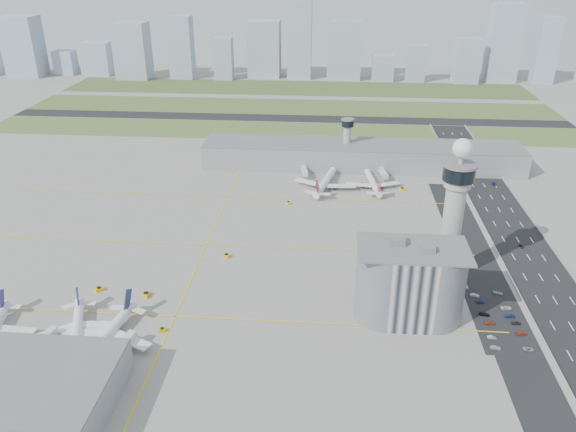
# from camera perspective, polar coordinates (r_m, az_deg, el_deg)

# --- Properties ---
(ground) EXTENTS (1000.00, 1000.00, 0.00)m
(ground) POSITION_cam_1_polar(r_m,az_deg,el_deg) (248.99, -0.66, -6.59)
(ground) COLOR #9C9991
(grass_strip_0) EXTENTS (480.00, 50.00, 0.08)m
(grass_strip_0) POSITION_cam_1_polar(r_m,az_deg,el_deg) (456.42, -0.58, 8.66)
(grass_strip_0) COLOR #466731
(grass_strip_0) RESTS_ON ground
(grass_strip_1) EXTENTS (480.00, 60.00, 0.08)m
(grass_strip_1) POSITION_cam_1_polar(r_m,az_deg,el_deg) (528.40, 0.17, 11.01)
(grass_strip_1) COLOR #475A2B
(grass_strip_1) RESTS_ON ground
(grass_strip_2) EXTENTS (480.00, 70.00, 0.08)m
(grass_strip_2) POSITION_cam_1_polar(r_m,az_deg,el_deg) (605.98, 0.78, 12.89)
(grass_strip_2) COLOR #3B5528
(grass_strip_2) RESTS_ON ground
(runway) EXTENTS (480.00, 22.00, 0.10)m
(runway) POSITION_cam_1_polar(r_m,az_deg,el_deg) (491.81, -0.18, 9.90)
(runway) COLOR black
(runway) RESTS_ON ground
(highway) EXTENTS (28.00, 500.00, 0.10)m
(highway) POSITION_cam_1_polar(r_m,az_deg,el_deg) (265.75, 25.08, -7.03)
(highway) COLOR black
(highway) RESTS_ON ground
(barrier_left) EXTENTS (0.60, 500.00, 1.20)m
(barrier_left) POSITION_cam_1_polar(r_m,az_deg,el_deg) (260.79, 22.20, -6.94)
(barrier_left) COLOR #9E9E99
(barrier_left) RESTS_ON ground
(landside_road) EXTENTS (18.00, 260.00, 0.08)m
(landside_road) POSITION_cam_1_polar(r_m,az_deg,el_deg) (249.80, 20.37, -8.27)
(landside_road) COLOR black
(landside_road) RESTS_ON ground
(parking_lot) EXTENTS (20.00, 44.00, 0.10)m
(parking_lot) POSITION_cam_1_polar(r_m,az_deg,el_deg) (239.71, 20.60, -9.85)
(parking_lot) COLOR black
(parking_lot) RESTS_ON ground
(taxiway_line_h_0) EXTENTS (260.00, 0.60, 0.01)m
(taxiway_line_h_0) POSITION_cam_1_polar(r_m,az_deg,el_deg) (231.26, -11.43, -9.97)
(taxiway_line_h_0) COLOR yellow
(taxiway_line_h_0) RESTS_ON ground
(taxiway_line_h_1) EXTENTS (260.00, 0.60, 0.01)m
(taxiway_line_h_1) POSITION_cam_1_polar(r_m,az_deg,el_deg) (280.51, -8.27, -2.92)
(taxiway_line_h_1) COLOR yellow
(taxiway_line_h_1) RESTS_ON ground
(taxiway_line_h_2) EXTENTS (260.00, 0.60, 0.01)m
(taxiway_line_h_2) POSITION_cam_1_polar(r_m,az_deg,el_deg) (333.31, -6.10, 1.97)
(taxiway_line_h_2) COLOR yellow
(taxiway_line_h_2) RESTS_ON ground
(taxiway_line_v) EXTENTS (0.60, 260.00, 0.01)m
(taxiway_line_v) POSITION_cam_1_polar(r_m,az_deg,el_deg) (280.51, -8.27, -2.92)
(taxiway_line_v) COLOR yellow
(taxiway_line_v) RESTS_ON ground
(control_tower) EXTENTS (14.00, 14.00, 64.50)m
(control_tower) POSITION_cam_1_polar(r_m,az_deg,el_deg) (244.33, 16.55, 0.94)
(control_tower) COLOR #ADAAA5
(control_tower) RESTS_ON ground
(secondary_tower) EXTENTS (8.60, 8.60, 31.90)m
(secondary_tower) POSITION_cam_1_polar(r_m,az_deg,el_deg) (377.61, 6.02, 7.87)
(secondary_tower) COLOR #ADAAA5
(secondary_tower) RESTS_ON ground
(admin_building) EXTENTS (42.00, 24.00, 33.50)m
(admin_building) POSITION_cam_1_polar(r_m,az_deg,el_deg) (223.73, 12.26, -6.67)
(admin_building) COLOR #B2B2B7
(admin_building) RESTS_ON ground
(terminal_pier) EXTENTS (210.00, 32.00, 15.80)m
(terminal_pier) POSITION_cam_1_polar(r_m,az_deg,el_deg) (379.54, 7.46, 6.15)
(terminal_pier) COLOR gray
(terminal_pier) RESTS_ON ground
(airplane_near_b) EXTENTS (44.04, 47.44, 10.77)m
(airplane_near_b) POSITION_cam_1_polar(r_m,az_deg,el_deg) (227.74, -20.74, -10.27)
(airplane_near_b) COLOR white
(airplane_near_b) RESTS_ON ground
(airplane_near_c) EXTENTS (42.55, 47.91, 11.99)m
(airplane_near_c) POSITION_cam_1_polar(r_m,az_deg,el_deg) (219.31, -18.23, -11.14)
(airplane_near_c) COLOR white
(airplane_near_c) RESTS_ON ground
(airplane_far_a) EXTENTS (47.35, 52.53, 12.69)m
(airplane_far_a) POSITION_cam_1_polar(r_m,az_deg,el_deg) (342.86, 3.81, 3.89)
(airplane_far_a) COLOR white
(airplane_far_a) RESTS_ON ground
(airplane_far_b) EXTENTS (39.12, 44.28, 11.23)m
(airplane_far_b) POSITION_cam_1_polar(r_m,az_deg,el_deg) (346.53, 8.64, 3.76)
(airplane_far_b) COLOR white
(airplane_far_b) RESTS_ON ground
(jet_bridge_near_1) EXTENTS (5.39, 14.31, 5.70)m
(jet_bridge_near_1) POSITION_cam_1_polar(r_m,az_deg,el_deg) (222.57, -24.64, -12.78)
(jet_bridge_near_1) COLOR silver
(jet_bridge_near_1) RESTS_ON ground
(jet_bridge_near_2) EXTENTS (5.39, 14.31, 5.70)m
(jet_bridge_near_2) POSITION_cam_1_polar(r_m,az_deg,el_deg) (210.39, -17.26, -13.83)
(jet_bridge_near_2) COLOR silver
(jet_bridge_near_2) RESTS_ON ground
(jet_bridge_far_0) EXTENTS (5.39, 14.31, 5.70)m
(jet_bridge_far_0) POSITION_cam_1_polar(r_m,az_deg,el_deg) (366.12, 1.55, 4.79)
(jet_bridge_far_0) COLOR silver
(jet_bridge_far_0) RESTS_ON ground
(jet_bridge_far_1) EXTENTS (5.39, 14.31, 5.70)m
(jet_bridge_far_1) POSITION_cam_1_polar(r_m,az_deg,el_deg) (367.09, 9.39, 4.50)
(jet_bridge_far_1) COLOR silver
(jet_bridge_far_1) RESTS_ON ground
(tug_0) EXTENTS (4.15, 4.08, 2.01)m
(tug_0) POSITION_cam_1_polar(r_m,az_deg,el_deg) (254.60, -18.65, -7.04)
(tug_0) COLOR #F8C400
(tug_0) RESTS_ON ground
(tug_1) EXTENTS (3.02, 3.97, 2.11)m
(tug_1) POSITION_cam_1_polar(r_m,az_deg,el_deg) (245.31, -14.22, -7.72)
(tug_1) COLOR gold
(tug_1) RESTS_ON ground
(tug_2) EXTENTS (3.17, 2.59, 1.60)m
(tug_2) POSITION_cam_1_polar(r_m,az_deg,el_deg) (223.81, -12.67, -11.20)
(tug_2) COLOR #DFAA00
(tug_2) RESTS_ON ground
(tug_3) EXTENTS (3.85, 3.37, 1.87)m
(tug_3) POSITION_cam_1_polar(r_m,az_deg,el_deg) (268.06, -6.28, -4.00)
(tug_3) COLOR gold
(tug_3) RESTS_ON ground
(tug_4) EXTENTS (3.17, 3.41, 1.64)m
(tug_4) POSITION_cam_1_polar(r_m,az_deg,el_deg) (321.54, 0.03, 1.37)
(tug_4) COLOR yellow
(tug_4) RESTS_ON ground
(tug_5) EXTENTS (3.77, 3.12, 1.88)m
(tug_5) POSITION_cam_1_polar(r_m,az_deg,el_deg) (346.63, 11.53, 2.70)
(tug_5) COLOR #F0CB01
(tug_5) RESTS_ON ground
(car_lot_0) EXTENTS (3.91, 1.75, 1.30)m
(car_lot_0) POSITION_cam_1_polar(r_m,az_deg,el_deg) (223.71, 20.33, -12.41)
(car_lot_0) COLOR silver
(car_lot_0) RESTS_ON ground
(car_lot_1) EXTENTS (3.41, 1.28, 1.11)m
(car_lot_1) POSITION_cam_1_polar(r_m,az_deg,el_deg) (228.50, 20.01, -11.50)
(car_lot_1) COLOR #AFAFAF
(car_lot_1) RESTS_ON ground
(car_lot_2) EXTENTS (4.13, 2.30, 1.09)m
(car_lot_2) POSITION_cam_1_polar(r_m,az_deg,el_deg) (236.11, 19.87, -10.16)
(car_lot_2) COLOR #A94021
(car_lot_2) RESTS_ON ground
(car_lot_3) EXTENTS (4.24, 2.11, 1.18)m
(car_lot_3) POSITION_cam_1_polar(r_m,az_deg,el_deg) (240.14, 19.32, -9.40)
(car_lot_3) COLOR black
(car_lot_3) RESTS_ON ground
(car_lot_4) EXTENTS (3.40, 1.62, 1.12)m
(car_lot_4) POSITION_cam_1_polar(r_m,az_deg,el_deg) (247.32, 18.95, -8.25)
(car_lot_4) COLOR navy
(car_lot_4) RESTS_ON ground
(car_lot_5) EXTENTS (3.94, 1.93, 1.24)m
(car_lot_5) POSITION_cam_1_polar(r_m,az_deg,el_deg) (250.77, 18.44, -7.65)
(car_lot_5) COLOR silver
(car_lot_5) RESTS_ON ground
(car_lot_6) EXTENTS (4.26, 2.25, 1.14)m
(car_lot_6) POSITION_cam_1_polar(r_m,az_deg,el_deg) (227.40, 23.27, -12.32)
(car_lot_6) COLOR #979AA5
(car_lot_6) RESTS_ON ground
(car_lot_7) EXTENTS (4.21, 1.91, 1.20)m
(car_lot_7) POSITION_cam_1_polar(r_m,az_deg,el_deg) (234.49, 22.62, -10.94)
(car_lot_7) COLOR #9B3819
(car_lot_7) RESTS_ON ground
(car_lot_8) EXTENTS (3.48, 1.44, 1.18)m
(car_lot_8) POSITION_cam_1_polar(r_m,az_deg,el_deg) (239.47, 22.16, -10.03)
(car_lot_8) COLOR black
(car_lot_8) RESTS_ON ground
(car_lot_9) EXTENTS (4.00, 1.56, 1.30)m
(car_lot_9) POSITION_cam_1_polar(r_m,az_deg,el_deg) (242.53, 21.59, -9.42)
(car_lot_9) COLOR #121947
(car_lot_9) RESTS_ON ground
(car_lot_10) EXTENTS (4.69, 2.40, 1.27)m
(car_lot_10) POSITION_cam_1_polar(r_m,az_deg,el_deg) (246.90, 21.30, -8.70)
(car_lot_10) COLOR silver
(car_lot_10) RESTS_ON ground
(car_lot_11) EXTENTS (4.10, 2.16, 1.13)m
(car_lot_11) POSITION_cam_1_polar(r_m,az_deg,el_deg) (255.71, 20.56, -7.33)
(car_lot_11) COLOR #A7ABB1
(car_lot_11) RESTS_ON ground
(car_hw_1) EXTENTS (1.38, 3.47, 1.12)m
(car_hw_1) POSITION_cam_1_polar(r_m,az_deg,el_deg) (298.18, 22.63, -2.84)
(car_hw_1) COLOR black
(car_hw_1) RESTS_ON ground
(car_hw_2) EXTENTS (2.12, 4.60, 1.28)m
(car_hw_2) POSITION_cam_1_polar(r_m,az_deg,el_deg) (370.98, 20.19, 3.09)
(car_hw_2) COLOR navy
(car_hw_2) RESTS_ON ground
(car_hw_4) EXTENTS (1.50, 3.33, 1.11)m
(car_hw_4) POSITION_cam_1_polar(r_m,az_deg,el_deg) (420.14, 16.74, 6.13)
(car_hw_4) COLOR slate
(car_hw_4) RESTS_ON ground
(skyline_bldg_1) EXTENTS (37.63, 30.10, 65.60)m
(skyline_bldg_1) POSITION_cam_1_polar(r_m,az_deg,el_deg) (726.03, -25.29, 15.31)
(skyline_bldg_1) COLOR #9EADC1
(skyline_bldg_1) RESTS_ON ground
(skyline_bldg_2) EXTENTS (22.81, 18.25, 26.79)m
(skyline_bldg_2) POSITION_cam_1_polar(r_m,az_deg,el_deg) (721.66, -21.67, 14.30)
(skyline_bldg_2) COLOR #9EADC1
(skyline_bldg_2) RESTS_ON ground
(skyline_bldg_3) EXTENTS (32.30, 25.84, 36.93)m
(skyline_bldg_3) POSITION_cam_1_polar(r_m,az_deg,el_deg) (706.09, -18.78, 14.93)
(skyline_bldg_3) COLOR #9EADC1
(skyline_bldg_3) RESTS_ON ground
(skyline_bldg_4) EXTENTS (35.81, 28.65, 60.36)m
(skyline_bldg_4) POSITION_cam_1_polar(r_m,az_deg,el_deg) (672.07, -15.52, 15.88)
(skyline_bldg_4) COLOR #9EADC1
(skyline_bldg_4) RESTS_ON ground
(skyline_bldg_5) EXTENTS (25.49, 20.39, 66.89)m
(skyline_bldg_5) POSITION_cam_1_polar(r_m,az_deg,el_deg) (659.69, -10.79, 16.46)
(skyline_bldg_5) COLOR #9EADC1
(skyline_bldg_5) RESTS_ON ground
(skyline_bldg_6) EXTENTS (20.04, 16.03, 45.20)m
(skyline_bldg_6) POSITION_cam_1_polar(r_m,az_deg,el_deg) (649.12, -6.55, 15.61)
(skyline_bldg_6) COLOR #9EADC1
(skyline_bldg_6) RESTS_ON ground
(skyline_bldg_7) EXTENTS (35.76, 28.61, 61.22)m
(skyline_bldg_7) POSITION_cam_1_polar(r_m,az_deg,el_deg) (659.65, -2.42, 16.61)
(skyline_bldg_7) COLOR #9EADC1
(skyline_bldg_7) RESTS_ON ground
(skyline_bldg_8) EXTENTS (26.33, 21.06, 83.39)m
(skyline_bldg_8) POSITION_cam_1_polar(r_m,az_deg,el_deg) (649.15, 1.18, 17.47)
(skyline_bldg_8) COLOR #9EADC1
(skyline_bldg_8) RESTS_ON ground
(skyline_bldg_9) EXTENTS (36.96, 29.57, 62.11)m
(skyline_bldg_9) POSITION_cam_1_polar(r_m,az_deg,el_deg) (650.36, 5.74, 16.42)
(skyline_bldg_9) COLOR #9EADC1
(skyline_bldg_9) RESTS_ON ground
(skyline_bldg_10) EXTENTS (23.01, 18.41, 27.75)m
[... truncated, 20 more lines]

